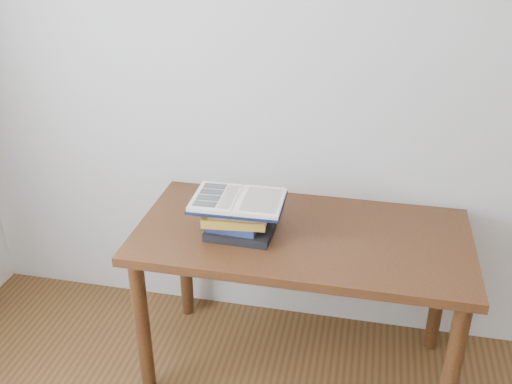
# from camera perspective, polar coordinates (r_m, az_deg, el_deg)

# --- Properties ---
(room_shell) EXTENTS (3.54, 3.54, 2.62)m
(room_shell) POSITION_cam_1_polar(r_m,az_deg,el_deg) (0.59, -6.76, 5.57)
(room_shell) COLOR beige
(room_shell) RESTS_ON ground
(desk) EXTENTS (1.29, 0.65, 0.69)m
(desk) POSITION_cam_1_polar(r_m,az_deg,el_deg) (2.27, 4.53, -6.18)
(desk) COLOR #4C2913
(desk) RESTS_ON ground
(book_stack) EXTENTS (0.27, 0.19, 0.13)m
(book_stack) POSITION_cam_1_polar(r_m,az_deg,el_deg) (2.18, -1.80, -2.79)
(book_stack) COLOR black
(book_stack) RESTS_ON desk
(open_book) EXTENTS (0.35, 0.25, 0.03)m
(open_book) POSITION_cam_1_polar(r_m,az_deg,el_deg) (2.15, -1.79, -0.87)
(open_book) COLOR black
(open_book) RESTS_ON book_stack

